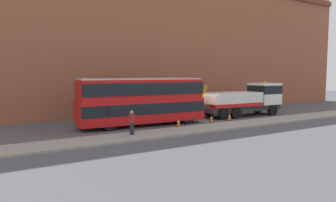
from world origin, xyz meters
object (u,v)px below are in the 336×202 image
Objects in this scene: pedestrian_onlooker at (132,123)px; traffic_cone_midway at (211,119)px; traffic_cone_near_bus at (179,122)px; double_decker_bus at (142,100)px; recovery_tow_truck at (245,99)px; traffic_cone_near_truck at (230,117)px.

pedestrian_onlooker is 2.38× the size of traffic_cone_midway.
pedestrian_onlooker is 5.54m from traffic_cone_near_bus.
pedestrian_onlooker is at bearing -122.54° from double_decker_bus.
traffic_cone_near_bus is (2.42, -1.93, -1.89)m from double_decker_bus.
traffic_cone_near_bus is (-9.62, -1.91, -1.42)m from recovery_tow_truck.
pedestrian_onlooker reaches higher than traffic_cone_near_bus.
recovery_tow_truck is 14.17× the size of traffic_cone_near_bus.
traffic_cone_near_bus is at bearing -35.73° from double_decker_bus.
pedestrian_onlooker is 2.38× the size of traffic_cone_near_truck.
traffic_cone_near_bus is 3.60m from traffic_cone_midway.
double_decker_bus is at bearing 141.39° from traffic_cone_near_bus.
traffic_cone_midway is at bearing -177.30° from traffic_cone_near_truck.
double_decker_bus is (-12.04, 0.02, 0.47)m from recovery_tow_truck.
double_decker_bus is 15.47× the size of traffic_cone_near_bus.
traffic_cone_midway is at bearing -14.37° from double_decker_bus.
traffic_cone_near_bus and traffic_cone_near_truck have the same top height.
double_decker_bus is at bearing 162.75° from traffic_cone_midway.
traffic_cone_near_truck is (5.87, 0.17, 0.00)m from traffic_cone_near_bus.
recovery_tow_truck is at bearing -8.61° from pedestrian_onlooker.
pedestrian_onlooker is (-14.78, -3.82, -0.77)m from recovery_tow_truck.
traffic_cone_midway is 1.00× the size of traffic_cone_near_truck.
double_decker_bus is 4.88m from pedestrian_onlooker.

